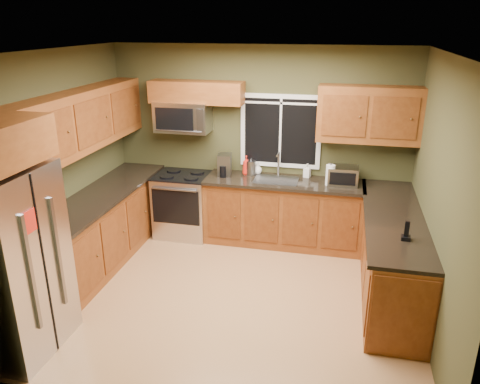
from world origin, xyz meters
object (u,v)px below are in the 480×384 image
at_px(microwave, 183,117).
at_px(toaster_oven, 343,176).
at_px(range, 184,204).
at_px(kettle, 251,167).
at_px(soap_bottle_a, 246,165).
at_px(soap_bottle_c, 258,168).
at_px(paper_towel_roll, 330,175).
at_px(soap_bottle_b, 307,171).
at_px(cordless_phone, 406,234).
at_px(coffee_maker, 224,166).
at_px(refrigerator, 10,263).

xyz_separation_m(microwave, toaster_oven, (2.24, -0.11, -0.67)).
height_order(range, microwave, microwave).
distance_m(microwave, kettle, 1.18).
relative_size(microwave, soap_bottle_a, 2.80).
bearing_deg(soap_bottle_a, soap_bottle_c, 24.95).
distance_m(microwave, paper_towel_roll, 2.18).
relative_size(paper_towel_roll, soap_bottle_b, 1.59).
bearing_deg(cordless_phone, microwave, 149.84).
distance_m(coffee_maker, soap_bottle_c, 0.48).
distance_m(kettle, soap_bottle_a, 0.07).
relative_size(soap_bottle_a, soap_bottle_c, 1.74).
bearing_deg(microwave, toaster_oven, -2.78).
bearing_deg(soap_bottle_a, soap_bottle_b, 4.69).
bearing_deg(coffee_maker, range, -174.65).
height_order(range, toaster_oven, toaster_oven).
height_order(toaster_oven, coffee_maker, coffee_maker).
height_order(microwave, soap_bottle_b, microwave).
bearing_deg(paper_towel_roll, soap_bottle_c, 165.38).
relative_size(coffee_maker, soap_bottle_c, 1.95).
relative_size(range, soap_bottle_a, 3.46).
relative_size(refrigerator, range, 1.92).
relative_size(microwave, toaster_oven, 1.92).
relative_size(kettle, paper_towel_roll, 0.82).
bearing_deg(soap_bottle_b, refrigerator, -129.11).
bearing_deg(soap_bottle_a, range, -169.88).
xyz_separation_m(kettle, soap_bottle_c, (0.08, 0.07, -0.04)).
distance_m(soap_bottle_a, soap_bottle_c, 0.18).
distance_m(toaster_oven, cordless_phone, 1.70).
xyz_separation_m(coffee_maker, paper_towel_roll, (1.46, -0.09, -0.00)).
xyz_separation_m(microwave, paper_towel_roll, (2.07, -0.17, -0.65)).
distance_m(kettle, cordless_phone, 2.56).
distance_m(soap_bottle_a, soap_bottle_b, 0.85).
distance_m(microwave, soap_bottle_c, 1.27).
height_order(soap_bottle_b, cordless_phone, cordless_phone).
bearing_deg(paper_towel_roll, soap_bottle_b, 140.40).
height_order(kettle, soap_bottle_b, kettle).
height_order(soap_bottle_c, cordless_phone, cordless_phone).
bearing_deg(soap_bottle_a, refrigerator, -118.47).
bearing_deg(soap_bottle_c, soap_bottle_b, 0.00).
relative_size(range, paper_towel_roll, 3.08).
bearing_deg(microwave, refrigerator, -103.34).
xyz_separation_m(kettle, soap_bottle_b, (0.78, 0.07, -0.02)).
bearing_deg(paper_towel_roll, cordless_phone, -61.61).
xyz_separation_m(coffee_maker, soap_bottle_a, (0.29, 0.10, -0.01)).
bearing_deg(microwave, range, -89.98).
relative_size(microwave, cordless_phone, 3.81).
bearing_deg(toaster_oven, cordless_phone, -67.50).
height_order(microwave, toaster_oven, microwave).
bearing_deg(range, soap_bottle_a, 10.12).
distance_m(refrigerator, kettle, 3.37).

